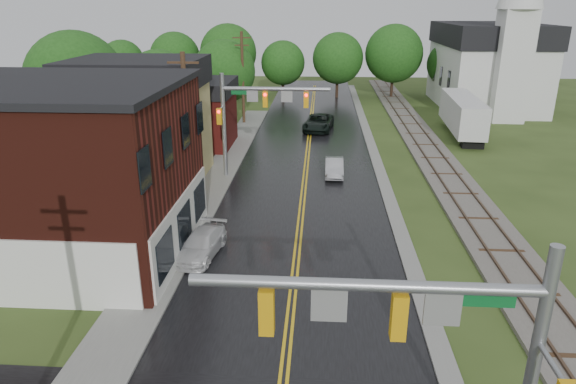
# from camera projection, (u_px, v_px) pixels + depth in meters

# --- Properties ---
(main_road) EXTENTS (10.00, 90.00, 0.02)m
(main_road) POSITION_uv_depth(u_px,v_px,m) (306.00, 165.00, 38.83)
(main_road) COLOR black
(main_road) RESTS_ON ground
(curb_right) EXTENTS (0.80, 70.00, 0.12)m
(curb_right) POSITION_uv_depth(u_px,v_px,m) (372.00, 149.00, 43.18)
(curb_right) COLOR gray
(curb_right) RESTS_ON ground
(sidewalk_left) EXTENTS (2.40, 50.00, 0.12)m
(sidewalk_left) POSITION_uv_depth(u_px,v_px,m) (212.00, 186.00, 34.53)
(sidewalk_left) COLOR gray
(sidewalk_left) RESTS_ON ground
(brick_building) EXTENTS (14.30, 10.30, 8.30)m
(brick_building) POSITION_uv_depth(u_px,v_px,m) (32.00, 170.00, 24.11)
(brick_building) COLOR #43160E
(brick_building) RESTS_ON ground
(yellow_house) EXTENTS (8.00, 7.00, 6.40)m
(yellow_house) POSITION_uv_depth(u_px,v_px,m) (142.00, 134.00, 34.65)
(yellow_house) COLOR tan
(yellow_house) RESTS_ON ground
(darkred_building) EXTENTS (7.00, 6.00, 4.40)m
(darkred_building) POSITION_uv_depth(u_px,v_px,m) (190.00, 121.00, 43.36)
(darkred_building) COLOR #3F0F0C
(darkred_building) RESTS_ON ground
(church) EXTENTS (10.40, 18.40, 20.00)m
(church) POSITION_uv_depth(u_px,v_px,m) (491.00, 57.00, 57.81)
(church) COLOR silver
(church) RESTS_ON ground
(railroad) EXTENTS (3.20, 80.00, 0.30)m
(railroad) POSITION_uv_depth(u_px,v_px,m) (428.00, 149.00, 42.86)
(railroad) COLOR #59544C
(railroad) RESTS_ON ground
(traffic_signal_near) EXTENTS (7.34, 0.30, 7.20)m
(traffic_signal_near) POSITION_uv_depth(u_px,v_px,m) (433.00, 339.00, 10.69)
(traffic_signal_near) COLOR gray
(traffic_signal_near) RESTS_ON ground
(traffic_signal_far) EXTENTS (7.34, 0.43, 7.20)m
(traffic_signal_far) POSITION_uv_depth(u_px,v_px,m) (254.00, 107.00, 34.51)
(traffic_signal_far) COLOR gray
(traffic_signal_far) RESTS_ON ground
(utility_pole_b) EXTENTS (1.80, 0.28, 9.00)m
(utility_pole_b) POSITION_uv_depth(u_px,v_px,m) (187.00, 127.00, 30.12)
(utility_pole_b) COLOR #382616
(utility_pole_b) RESTS_ON ground
(utility_pole_c) EXTENTS (1.80, 0.28, 9.00)m
(utility_pole_c) POSITION_uv_depth(u_px,v_px,m) (243.00, 76.00, 50.71)
(utility_pole_c) COLOR #382616
(utility_pole_c) RESTS_ON ground
(tree_left_b) EXTENTS (7.60, 7.60, 9.69)m
(tree_left_b) POSITION_uv_depth(u_px,v_px,m) (78.00, 83.00, 39.71)
(tree_left_b) COLOR black
(tree_left_b) RESTS_ON ground
(tree_left_c) EXTENTS (6.00, 6.00, 7.65)m
(tree_left_c) POSITION_uv_depth(u_px,v_px,m) (161.00, 84.00, 47.37)
(tree_left_c) COLOR black
(tree_left_c) RESTS_ON ground
(tree_left_e) EXTENTS (6.40, 6.40, 8.16)m
(tree_left_e) POSITION_uv_depth(u_px,v_px,m) (226.00, 73.00, 52.58)
(tree_left_e) COLOR black
(tree_left_e) RESTS_ON ground
(suv_dark) EXTENTS (3.20, 5.72, 1.51)m
(suv_dark) POSITION_uv_depth(u_px,v_px,m) (318.00, 123.00, 49.18)
(suv_dark) COLOR black
(suv_dark) RESTS_ON ground
(sedan_silver) EXTENTS (1.29, 3.63, 1.19)m
(sedan_silver) POSITION_uv_depth(u_px,v_px,m) (334.00, 167.00, 36.34)
(sedan_silver) COLOR #A6A6AA
(sedan_silver) RESTS_ON ground
(pickup_white) EXTENTS (2.17, 4.21, 1.17)m
(pickup_white) POSITION_uv_depth(u_px,v_px,m) (201.00, 245.00, 24.78)
(pickup_white) COLOR silver
(pickup_white) RESTS_ON ground
(semi_trailer) EXTENTS (3.06, 11.12, 3.55)m
(semi_trailer) POSITION_uv_depth(u_px,v_px,m) (462.00, 113.00, 46.70)
(semi_trailer) COLOR black
(semi_trailer) RESTS_ON ground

